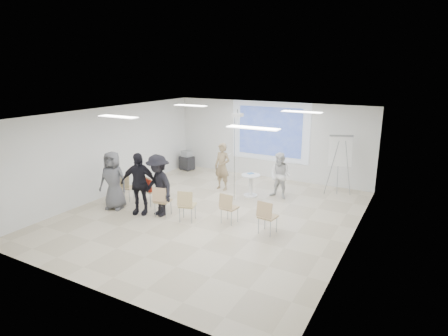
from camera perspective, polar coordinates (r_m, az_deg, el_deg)
The scene contains 30 objects.
floor at distance 11.32m, azimuth -1.98°, elevation -7.30°, with size 8.00×9.00×0.10m, color beige.
ceiling at distance 10.54m, azimuth -2.13°, elevation 8.49°, with size 8.00×9.00×0.10m, color white.
wall_back at distance 14.81m, azimuth 7.05°, elevation 4.24°, with size 8.00×0.10×3.00m, color silver.
wall_left at distance 13.32m, azimuth -17.19°, elevation 2.45°, with size 0.10×9.00×3.00m, color silver.
wall_right at distance 9.48m, azimuth 19.48°, elevation -2.73°, with size 0.10×9.00×3.00m, color silver.
projection_halo at distance 14.69m, azimuth 7.00°, elevation 5.54°, with size 3.20×0.01×2.30m, color silver.
projection_image at distance 14.68m, azimuth 6.98°, elevation 5.53°, with size 2.60×0.01×1.90m, color #304BA5.
pedestal_table at distance 12.71m, azimuth 4.09°, elevation -2.44°, with size 0.83×0.83×0.79m.
player_left at distance 13.28m, azimuth -0.27°, elevation 0.70°, with size 0.70×0.47×1.92m, color #9B825F.
player_right at distance 12.54m, azimuth 8.58°, elevation -0.81°, with size 0.83×0.66×1.72m, color white.
controller_left at distance 13.34m, azimuth 0.93°, elevation 2.11°, with size 0.04×0.11×0.04m, color white.
controller_right at distance 12.75m, azimuth 8.27°, elevation 0.86°, with size 0.04×0.11×0.04m, color white.
chair_far_left at distance 12.64m, azimuth -14.83°, elevation -2.61°, with size 0.53×0.55×0.89m.
chair_left_mid at distance 12.07m, azimuth -11.21°, elevation -3.02°, with size 0.60×0.62×0.96m.
chair_left_inner at distance 11.08m, azimuth -9.51°, elevation -4.70°, with size 0.52×0.54×0.92m.
chair_center at distance 10.64m, azimuth -5.75°, elevation -5.38°, with size 0.55×0.58×0.94m.
chair_right_inner at distance 10.47m, azimuth 0.62°, elevation -5.78°, with size 0.45×0.48×0.90m.
chair_right_far at distance 9.88m, azimuth 6.49°, elevation -7.06°, with size 0.48×0.51×0.93m.
red_jacket at distance 11.90m, azimuth -11.57°, elevation -2.53°, with size 0.41×0.09×0.39m, color #A42514.
laptop at distance 11.18m, azimuth -9.25°, elevation -4.78°, with size 0.34×0.25×0.03m, color black.
audience_left at distance 11.32m, azimuth -12.89°, elevation -1.66°, with size 1.24×0.75×2.14m, color black.
audience_mid at distance 11.06m, azimuth -10.00°, elevation -2.04°, with size 1.35×0.74×2.09m, color black.
audience_outer at distance 11.93m, azimuth -16.57°, elevation -1.33°, with size 0.99×0.65×2.03m, color #5C5D62.
flipchart_easel at distance 13.16m, azimuth 17.31°, elevation 2.46°, with size 0.85×0.68×2.09m.
av_cart at distance 16.09m, azimuth -5.68°, elevation 1.05°, with size 0.63×0.54×0.82m.
ceiling_projector at distance 11.83m, azimuth 2.06°, elevation 7.45°, with size 0.30×0.25×3.00m.
fluor_panel_nw at distance 13.29m, azimuth -5.12°, elevation 9.47°, with size 1.20×0.30×0.02m, color white.
fluor_panel_ne at distance 11.55m, azimuth 11.77°, elevation 8.37°, with size 1.20×0.30×0.02m, color white.
fluor_panel_sw at distance 10.59m, azimuth -15.82°, elevation 7.53°, with size 1.20×0.30×0.02m, color white.
fluor_panel_se at distance 8.30m, azimuth 4.43°, elevation 6.11°, with size 1.20×0.30×0.02m, color white.
Camera 1 is at (5.40, -8.97, 4.26)m, focal length 30.00 mm.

